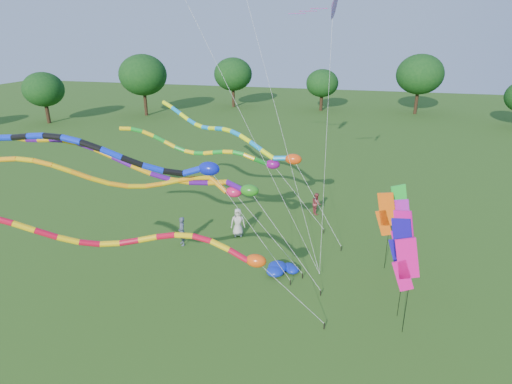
% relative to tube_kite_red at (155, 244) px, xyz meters
% --- Properties ---
extents(ground, '(160.00, 160.00, 0.00)m').
position_rel_tube_kite_red_xyz_m(ground, '(3.83, 1.37, -4.00)').
color(ground, '#225015').
rests_on(ground, ground).
extents(tree_ring, '(111.81, 122.77, 9.59)m').
position_rel_tube_kite_red_xyz_m(tree_ring, '(9.71, -2.76, 1.40)').
color(tree_ring, '#382314').
rests_on(tree_ring, ground).
extents(tube_kite_red, '(13.42, 3.48, 6.09)m').
position_rel_tube_kite_red_xyz_m(tube_kite_red, '(0.00, 0.00, 0.00)').
color(tube_kite_red, black).
rests_on(tube_kite_red, ground).
extents(tube_kite_orange, '(13.91, 4.29, 7.44)m').
position_rel_tube_kite_red_xyz_m(tube_kite_orange, '(-1.98, 3.07, 1.56)').
color(tube_kite_orange, black).
rests_on(tube_kite_orange, ground).
extents(tube_kite_purple, '(16.55, 1.13, 7.75)m').
position_rel_tube_kite_red_xyz_m(tube_kite_purple, '(-2.14, 4.02, 1.89)').
color(tube_kite_purple, black).
rests_on(tube_kite_purple, ground).
extents(tube_kite_blue, '(16.44, 2.41, 8.52)m').
position_rel_tube_kite_red_xyz_m(tube_kite_blue, '(-3.60, 2.89, 2.80)').
color(tube_kite_blue, black).
rests_on(tube_kite_blue, ground).
extents(tube_kite_cyan, '(13.77, 6.80, 7.71)m').
position_rel_tube_kite_red_xyz_m(tube_kite_cyan, '(0.01, 11.95, 1.64)').
color(tube_kite_cyan, black).
rests_on(tube_kite_cyan, ground).
extents(tube_kite_green, '(12.98, 1.07, 6.96)m').
position_rel_tube_kite_red_xyz_m(tube_kite_green, '(-0.82, 10.34, 1.02)').
color(tube_kite_green, black).
rests_on(tube_kite_green, ground).
extents(delta_kite_high_c, '(2.92, 4.88, 14.14)m').
position_rel_tube_kite_red_xyz_m(delta_kite_high_c, '(5.87, 9.50, 9.34)').
color(delta_kite_high_c, black).
rests_on(delta_kite_high_c, ground).
extents(banner_pole_magenta_a, '(1.16, 0.21, 4.55)m').
position_rel_tube_kite_red_xyz_m(banner_pole_magenta_a, '(10.02, 2.00, -0.71)').
color(banner_pole_magenta_a, black).
rests_on(banner_pole_magenta_a, ground).
extents(banner_pole_magenta_b, '(1.09, 0.55, 4.86)m').
position_rel_tube_kite_red_xyz_m(banner_pole_magenta_b, '(10.00, 4.08, -0.41)').
color(banner_pole_magenta_b, black).
rests_on(banner_pole_magenta_b, ground).
extents(banner_pole_orange, '(1.15, 0.34, 4.43)m').
position_rel_tube_kite_red_xyz_m(banner_pole_orange, '(9.42, 7.35, -0.83)').
color(banner_pole_orange, black).
rests_on(banner_pole_orange, ground).
extents(banner_pole_violet, '(1.16, 0.21, 4.01)m').
position_rel_tube_kite_red_xyz_m(banner_pole_violet, '(10.24, 7.68, -1.25)').
color(banner_pole_violet, black).
rests_on(banner_pole_violet, ground).
extents(banner_pole_blue_a, '(1.11, 0.50, 4.84)m').
position_rel_tube_kite_red_xyz_m(banner_pole_blue_a, '(9.89, 3.22, -0.42)').
color(banner_pole_blue_a, black).
rests_on(banner_pole_blue_a, ground).
extents(banner_pole_green, '(1.15, 0.34, 4.28)m').
position_rel_tube_kite_red_xyz_m(banner_pole_green, '(10.17, 9.20, -0.98)').
color(banner_pole_green, black).
rests_on(banner_pole_green, ground).
extents(blue_nylon_heap, '(1.33, 1.11, 0.48)m').
position_rel_tube_kite_red_xyz_m(blue_nylon_heap, '(4.53, 5.44, -3.77)').
color(blue_nylon_heap, '#0D25B4').
rests_on(blue_nylon_heap, ground).
extents(person_a, '(1.03, 0.83, 1.84)m').
position_rel_tube_kite_red_xyz_m(person_a, '(0.80, 9.16, -3.08)').
color(person_a, beige).
rests_on(person_a, ground).
extents(person_b, '(0.74, 0.77, 1.78)m').
position_rel_tube_kite_red_xyz_m(person_b, '(-2.12, 7.18, -3.11)').
color(person_b, '#42495D').
rests_on(person_b, ground).
extents(person_c, '(0.84, 0.92, 1.53)m').
position_rel_tube_kite_red_xyz_m(person_c, '(5.16, 13.84, -3.23)').
color(person_c, '#933537').
rests_on(person_c, ground).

